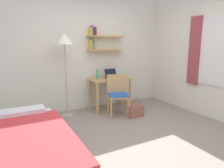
# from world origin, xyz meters

# --- Properties ---
(ground_plane) EXTENTS (5.28, 5.28, 0.00)m
(ground_plane) POSITION_xyz_m (0.00, 0.00, 0.00)
(ground_plane) COLOR gray
(wall_back) EXTENTS (4.40, 0.27, 2.60)m
(wall_back) POSITION_xyz_m (0.01, 2.02, 1.31)
(wall_back) COLOR silver
(wall_back) RESTS_ON ground_plane
(wall_right) EXTENTS (0.10, 4.40, 2.60)m
(wall_right) POSITION_xyz_m (2.02, 0.02, 1.30)
(wall_right) COLOR silver
(wall_right) RESTS_ON ground_plane
(bed) EXTENTS (0.97, 2.06, 0.54)m
(bed) POSITION_xyz_m (-1.50, 0.01, 0.24)
(bed) COLOR tan
(bed) RESTS_ON ground_plane
(desk) EXTENTS (0.93, 0.52, 0.72)m
(desk) POSITION_xyz_m (0.48, 1.70, 0.57)
(desk) COLOR tan
(desk) RESTS_ON ground_plane
(desk_chair) EXTENTS (0.52, 0.48, 0.86)m
(desk_chair) POSITION_xyz_m (0.41, 1.21, 0.48)
(desk_chair) COLOR tan
(desk_chair) RESTS_ON ground_plane
(standing_lamp) EXTENTS (0.37, 0.37, 1.71)m
(standing_lamp) POSITION_xyz_m (-0.56, 1.65, 1.50)
(standing_lamp) COLOR #B2A893
(standing_lamp) RESTS_ON ground_plane
(laptop) EXTENTS (0.30, 0.23, 0.21)m
(laptop) POSITION_xyz_m (0.52, 1.72, 0.77)
(laptop) COLOR black
(laptop) RESTS_ON desk
(water_bottle) EXTENTS (0.06, 0.06, 0.23)m
(water_bottle) POSITION_xyz_m (0.18, 1.74, 0.83)
(water_bottle) COLOR #42A87F
(water_bottle) RESTS_ON desk
(book_stack) EXTENTS (0.20, 0.26, 0.05)m
(book_stack) POSITION_xyz_m (0.75, 1.67, 0.74)
(book_stack) COLOR #333338
(book_stack) RESTS_ON desk
(handbag) EXTENTS (0.33, 0.13, 0.40)m
(handbag) POSITION_xyz_m (0.67, 0.92, 0.13)
(handbag) COLOR #99564C
(handbag) RESTS_ON ground_plane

